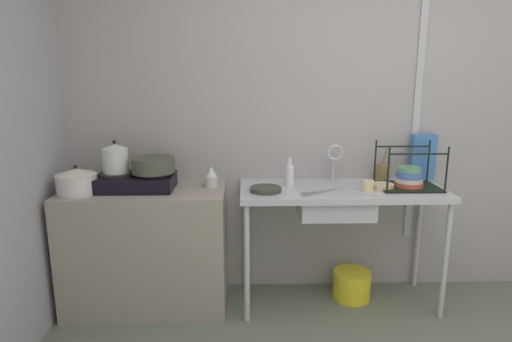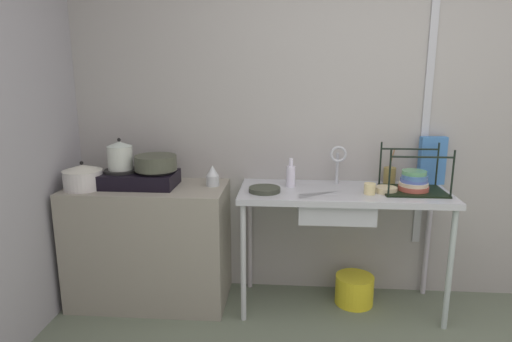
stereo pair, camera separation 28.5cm
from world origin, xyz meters
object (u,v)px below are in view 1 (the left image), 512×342
at_px(stove, 136,181).
at_px(sink_basin, 334,202).
at_px(cereal_box, 422,157).
at_px(pot_on_left_burner, 115,158).
at_px(cup_by_rack, 368,186).
at_px(bottle_by_sink, 289,175).
at_px(utensil_jar, 383,172).
at_px(percolator, 211,177).
at_px(bucket_on_floor, 352,285).
at_px(dish_rack, 409,179).
at_px(small_bowl_on_drainboard, 384,186).
at_px(frying_pan, 266,189).
at_px(pot_on_right_burner, 153,165).
at_px(faucet, 335,156).
at_px(pot_beside_stove, 77,181).

xyz_separation_m(stove, sink_basin, (1.31, -0.04, -0.14)).
xyz_separation_m(stove, cereal_box, (1.98, 0.22, 0.11)).
height_order(pot_on_left_burner, sink_basin, pot_on_left_burner).
height_order(sink_basin, cup_by_rack, cup_by_rack).
bearing_deg(bottle_by_sink, cup_by_rack, -16.62).
distance_m(stove, utensil_jar, 1.71).
distance_m(percolator, bucket_on_floor, 1.27).
bearing_deg(utensil_jar, dish_rack, -63.07).
bearing_deg(percolator, small_bowl_on_drainboard, -4.20).
height_order(frying_pan, cup_by_rack, cup_by_rack).
distance_m(small_bowl_on_drainboard, cereal_box, 0.45).
height_order(pot_on_right_burner, sink_basin, pot_on_right_burner).
relative_size(pot_on_left_burner, dish_rack, 0.54).
bearing_deg(faucet, bottle_by_sink, -167.04).
distance_m(pot_on_left_burner, faucet, 1.47).
height_order(stove, faucet, faucet).
distance_m(percolator, dish_rack, 1.32).
xyz_separation_m(stove, small_bowl_on_drainboard, (1.63, -0.03, -0.04)).
bearing_deg(percolator, frying_pan, -19.09).
height_order(cereal_box, bucket_on_floor, cereal_box).
bearing_deg(dish_rack, cereal_box, 51.66).
bearing_deg(bucket_on_floor, pot_beside_stove, -175.56).
distance_m(pot_beside_stove, percolator, 0.85).
xyz_separation_m(cereal_box, bucket_on_floor, (-0.50, -0.17, -0.89)).
height_order(frying_pan, bottle_by_sink, bottle_by_sink).
bearing_deg(percolator, cereal_box, 6.36).
height_order(pot_on_left_burner, percolator, pot_on_left_burner).
relative_size(stove, percolator, 3.55).
bearing_deg(bucket_on_floor, pot_on_left_burner, -178.42).
xyz_separation_m(sink_basin, small_bowl_on_drainboard, (0.33, 0.01, 0.10)).
height_order(cup_by_rack, cereal_box, cereal_box).
distance_m(cereal_box, bucket_on_floor, 1.04).
bearing_deg(utensil_jar, faucet, -170.28).
height_order(pot_beside_stove, frying_pan, pot_beside_stove).
bearing_deg(cereal_box, utensil_jar, 176.41).
bearing_deg(pot_on_right_burner, faucet, 6.64).
bearing_deg(faucet, pot_on_right_burner, -173.36).
bearing_deg(pot_on_right_burner, frying_pan, -5.84).
distance_m(stove, cereal_box, 2.00).
bearing_deg(stove, dish_rack, -0.13).
relative_size(pot_on_left_burner, utensil_jar, 0.85).
distance_m(stove, pot_beside_stove, 0.36).
height_order(stove, cup_by_rack, stove).
relative_size(percolator, dish_rack, 0.36).
bearing_deg(frying_pan, dish_rack, 4.23).
bearing_deg(frying_pan, small_bowl_on_drainboard, 2.98).
relative_size(cup_by_rack, cereal_box, 0.22).
bearing_deg(frying_pan, cup_by_rack, -0.46).
distance_m(pot_on_left_burner, bucket_on_floor, 1.85).
relative_size(frying_pan, cup_by_rack, 2.85).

